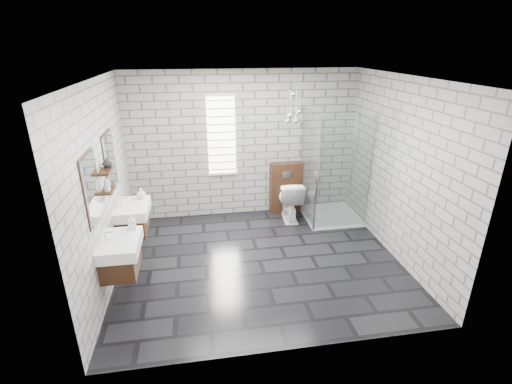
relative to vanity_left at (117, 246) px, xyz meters
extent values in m
cube|color=black|center=(1.91, 0.56, -0.77)|extent=(4.20, 3.60, 0.02)
cube|color=white|center=(1.91, 0.56, 1.95)|extent=(4.20, 3.60, 0.02)
cube|color=#A0A09B|center=(1.91, 2.37, 0.59)|extent=(4.20, 0.02, 2.70)
cube|color=#A0A09B|center=(1.91, -1.25, 0.59)|extent=(4.20, 0.02, 2.70)
cube|color=#A0A09B|center=(-0.20, 0.56, 0.59)|extent=(0.02, 3.60, 2.70)
cube|color=#A0A09B|center=(4.02, 0.56, 0.59)|extent=(0.02, 3.60, 2.70)
cube|color=#3B2012|center=(0.02, 0.00, -0.21)|extent=(0.42, 0.62, 0.30)
cube|color=silver|center=(0.22, 0.00, -0.18)|extent=(0.02, 0.35, 0.01)
cube|color=white|center=(0.04, 0.00, 0.02)|extent=(0.47, 0.70, 0.15)
cylinder|color=silver|center=(-0.11, 0.00, 0.15)|extent=(0.04, 0.04, 0.12)
cylinder|color=silver|center=(-0.06, 0.00, 0.20)|extent=(0.10, 0.02, 0.02)
cube|color=white|center=(-0.17, 0.00, 0.79)|extent=(0.03, 0.55, 0.80)
cube|color=#3B2012|center=(-0.19, 0.00, 0.79)|extent=(0.01, 0.59, 0.84)
cube|color=#3B2012|center=(0.02, 1.07, -0.21)|extent=(0.42, 0.62, 0.30)
cube|color=silver|center=(0.22, 1.07, -0.18)|extent=(0.02, 0.35, 0.01)
cube|color=white|center=(0.04, 1.07, 0.02)|extent=(0.47, 0.70, 0.15)
cylinder|color=silver|center=(-0.11, 1.07, 0.15)|extent=(0.04, 0.04, 0.12)
cylinder|color=silver|center=(-0.06, 1.07, 0.20)|extent=(0.10, 0.02, 0.02)
cube|color=white|center=(-0.17, 1.07, 0.79)|extent=(0.03, 0.55, 0.80)
cube|color=#3B2012|center=(-0.19, 1.07, 0.79)|extent=(0.01, 0.59, 0.84)
cube|color=#3B2012|center=(-0.12, 0.51, 0.56)|extent=(0.14, 0.30, 0.03)
cube|color=#3B2012|center=(-0.12, 0.51, 0.82)|extent=(0.14, 0.30, 0.03)
cube|color=white|center=(1.51, 2.34, 0.79)|extent=(0.50, 0.02, 1.40)
cube|color=silver|center=(1.51, 2.33, 1.51)|extent=(0.56, 0.04, 0.04)
cube|color=silver|center=(1.51, 2.33, 0.07)|extent=(0.56, 0.04, 0.04)
cube|color=silver|center=(1.51, 2.32, 0.16)|extent=(0.48, 0.01, 0.02)
cube|color=silver|center=(1.51, 2.32, 0.30)|extent=(0.48, 0.01, 0.02)
cube|color=silver|center=(1.51, 2.32, 0.44)|extent=(0.48, 0.01, 0.02)
cube|color=silver|center=(1.51, 2.32, 0.58)|extent=(0.48, 0.01, 0.02)
cube|color=silver|center=(1.51, 2.32, 0.72)|extent=(0.48, 0.01, 0.02)
cube|color=silver|center=(1.51, 2.32, 0.86)|extent=(0.48, 0.01, 0.02)
cube|color=silver|center=(1.51, 2.32, 1.00)|extent=(0.48, 0.01, 0.02)
cube|color=silver|center=(1.51, 2.32, 1.14)|extent=(0.48, 0.01, 0.02)
cube|color=silver|center=(1.51, 2.32, 1.28)|extent=(0.48, 0.01, 0.03)
cube|color=silver|center=(1.51, 2.32, 1.42)|extent=(0.48, 0.01, 0.03)
cube|color=#3B2012|center=(2.71, 2.26, -0.26)|extent=(0.60, 0.20, 1.00)
cube|color=silver|center=(2.71, 2.15, 0.04)|extent=(0.18, 0.01, 0.12)
cube|color=white|center=(3.51, 1.86, -0.73)|extent=(1.00, 1.00, 0.06)
cube|color=silver|center=(3.51, 1.37, 0.27)|extent=(1.00, 0.01, 2.00)
cube|color=silver|center=(3.02, 1.86, 0.27)|extent=(0.01, 1.00, 2.00)
cube|color=silver|center=(3.02, 1.37, 0.27)|extent=(0.03, 0.03, 2.00)
cube|color=silver|center=(3.99, 1.37, 0.27)|extent=(0.03, 0.03, 2.00)
cylinder|color=silver|center=(3.95, 2.06, 0.34)|extent=(0.02, 0.02, 1.80)
cylinder|color=silver|center=(3.87, 2.06, 1.26)|extent=(0.14, 0.14, 0.02)
sphere|color=silver|center=(2.64, 1.83, 1.22)|extent=(0.09, 0.09, 0.09)
cylinder|color=silver|center=(2.64, 1.83, 1.60)|extent=(0.01, 0.01, 0.68)
sphere|color=silver|center=(2.76, 1.89, 1.11)|extent=(0.09, 0.09, 0.09)
cylinder|color=silver|center=(2.76, 1.89, 1.55)|extent=(0.01, 0.01, 0.78)
sphere|color=silver|center=(2.72, 1.98, 1.55)|extent=(0.09, 0.09, 0.09)
cylinder|color=silver|center=(2.72, 1.98, 1.77)|extent=(0.01, 0.01, 0.35)
sphere|color=silver|center=(2.63, 1.98, 1.10)|extent=(0.09, 0.09, 0.09)
cylinder|color=silver|center=(2.63, 1.98, 1.54)|extent=(0.01, 0.01, 0.80)
sphere|color=silver|center=(2.83, 1.97, 1.25)|extent=(0.09, 0.09, 0.09)
cylinder|color=silver|center=(2.83, 1.97, 1.62)|extent=(0.01, 0.01, 0.64)
imported|color=white|center=(2.71, 1.95, -0.37)|extent=(0.47, 0.77, 0.76)
imported|color=#B2B2B2|center=(0.16, 0.27, 0.19)|extent=(0.10, 0.11, 0.20)
imported|color=#B2B2B2|center=(0.15, 1.30, 0.18)|extent=(0.17, 0.17, 0.18)
imported|color=#B2B2B2|center=(-0.11, 0.43, 0.68)|extent=(0.10, 0.10, 0.20)
imported|color=#B2B2B2|center=(-0.11, 0.63, 0.90)|extent=(0.14, 0.14, 0.13)
camera|label=1|loc=(1.06, -4.25, 2.36)|focal=26.00mm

